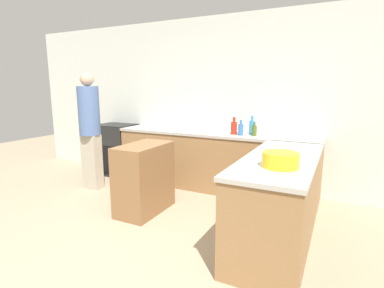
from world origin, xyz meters
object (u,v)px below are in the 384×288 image
range_oven (116,149)px  dish_soap_bottle (252,127)px  water_bottle_blue (241,129)px  olive_oil_bottle (254,130)px  vinegar_bottle_clear (242,126)px  mixing_bowl (280,160)px  person_by_range (90,127)px  island_table (144,178)px  hot_sauce_bottle (234,127)px

range_oven → dish_soap_bottle: bearing=2.3°
water_bottle_blue → olive_oil_bottle: bearing=13.4°
vinegar_bottle_clear → water_bottle_blue: size_ratio=1.35×
range_oven → olive_oil_bottle: 2.67m
mixing_bowl → olive_oil_bottle: 1.72m
vinegar_bottle_clear → dish_soap_bottle: bearing=30.3°
person_by_range → vinegar_bottle_clear: bearing=21.8°
range_oven → island_table: (1.51, -1.22, -0.02)m
dish_soap_bottle → water_bottle_blue: size_ratio=1.22×
vinegar_bottle_clear → dish_soap_bottle: vinegar_bottle_clear is taller
mixing_bowl → dish_soap_bottle: (-0.74, 1.73, 0.04)m
vinegar_bottle_clear → person_by_range: 2.35m
mixing_bowl → water_bottle_blue: bearing=118.9°
hot_sauce_bottle → person_by_range: bearing=-158.5°
olive_oil_bottle → vinegar_bottle_clear: 0.21m
range_oven → hot_sauce_bottle: hot_sauce_bottle is taller
water_bottle_blue → person_by_range: person_by_range is taller
person_by_range → mixing_bowl: bearing=-14.4°
range_oven → vinegar_bottle_clear: size_ratio=3.04×
range_oven → vinegar_bottle_clear: 2.48m
mixing_bowl → olive_oil_bottle: bearing=112.7°
vinegar_bottle_clear → water_bottle_blue: bearing=-85.4°
hot_sauce_bottle → person_by_range: (-2.07, -0.81, -0.02)m
dish_soap_bottle → person_by_range: bearing=-157.7°
mixing_bowl → hot_sauce_bottle: (-0.97, 1.60, 0.03)m
island_table → person_by_range: bearing=163.7°
island_table → vinegar_bottle_clear: vinegar_bottle_clear is taller
island_table → vinegar_bottle_clear: 1.65m
mixing_bowl → person_by_range: person_by_range is taller
dish_soap_bottle → hot_sauce_bottle: dish_soap_bottle is taller
olive_oil_bottle → water_bottle_blue: (-0.19, -0.04, 0.01)m
dish_soap_bottle → water_bottle_blue: (-0.12, -0.18, -0.02)m
range_oven → olive_oil_bottle: bearing=-0.8°
island_table → olive_oil_bottle: olive_oil_bottle is taller
island_table → hot_sauce_bottle: bearing=56.3°
mixing_bowl → vinegar_bottle_clear: vinegar_bottle_clear is taller
vinegar_bottle_clear → person_by_range: bearing=-158.2°
range_oven → dish_soap_bottle: size_ratio=3.39×
water_bottle_blue → island_table: bearing=-128.7°
vinegar_bottle_clear → person_by_range: (-2.18, -0.87, -0.04)m
vinegar_bottle_clear → water_bottle_blue: 0.11m
person_by_range → range_oven: bearing=105.4°
mixing_bowl → hot_sauce_bottle: 1.87m
dish_soap_bottle → water_bottle_blue: dish_soap_bottle is taller
olive_oil_bottle → mixing_bowl: bearing=-67.3°
range_oven → island_table: 1.94m
water_bottle_blue → person_by_range: bearing=-160.8°
vinegar_bottle_clear → person_by_range: size_ratio=0.17×
water_bottle_blue → hot_sauce_bottle: hot_sauce_bottle is taller
water_bottle_blue → hot_sauce_bottle: 0.13m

